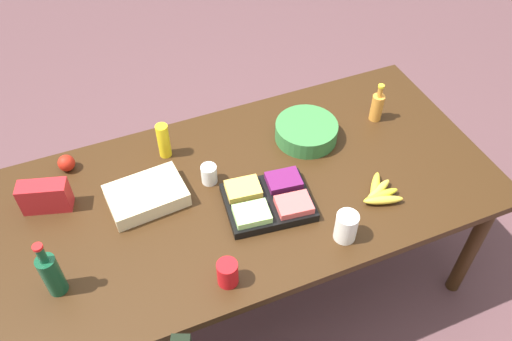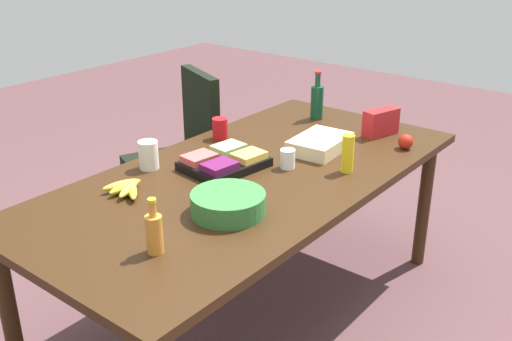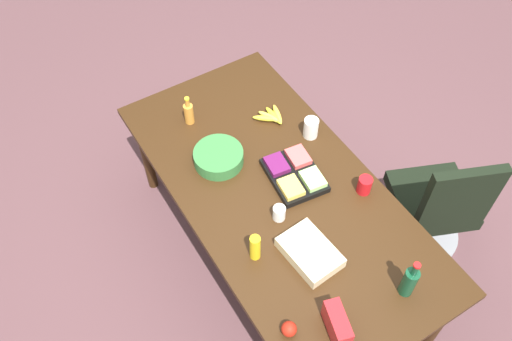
# 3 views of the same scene
# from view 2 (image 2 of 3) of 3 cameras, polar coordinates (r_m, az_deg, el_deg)

# --- Properties ---
(ground_plane) EXTENTS (10.00, 10.00, 0.00)m
(ground_plane) POSITION_cam_2_polar(r_m,az_deg,el_deg) (3.11, -0.55, -13.58)
(ground_plane) COLOR brown
(conference_table) EXTENTS (2.17, 1.07, 0.78)m
(conference_table) POSITION_cam_2_polar(r_m,az_deg,el_deg) (2.74, -0.61, -1.62)
(conference_table) COLOR #341F0E
(conference_table) RESTS_ON ground
(office_chair) EXTENTS (0.63, 0.63, 1.01)m
(office_chair) POSITION_cam_2_polar(r_m,az_deg,el_deg) (3.74, -7.36, -0.26)
(office_chair) COLOR gray
(office_chair) RESTS_ON ground
(apple_red) EXTENTS (0.10, 0.10, 0.08)m
(apple_red) POSITION_cam_2_polar(r_m,az_deg,el_deg) (3.07, 14.08, 2.69)
(apple_red) COLOR #AF1F11
(apple_red) RESTS_ON conference_table
(paper_cup) EXTENTS (0.08, 0.08, 0.09)m
(paper_cup) POSITION_cam_2_polar(r_m,az_deg,el_deg) (2.75, 3.03, 1.12)
(paper_cup) COLOR white
(paper_cup) RESTS_ON conference_table
(wine_bottle) EXTENTS (0.09, 0.09, 0.28)m
(wine_bottle) POSITION_cam_2_polar(r_m,az_deg,el_deg) (3.44, 5.84, 6.63)
(wine_bottle) COLOR #114428
(wine_bottle) RESTS_ON conference_table
(banana_bunch) EXTENTS (0.18, 0.20, 0.04)m
(banana_bunch) POSITION_cam_2_polar(r_m,az_deg,el_deg) (2.57, -12.21, -1.61)
(banana_bunch) COLOR yellow
(banana_bunch) RESTS_ON conference_table
(dressing_bottle) EXTENTS (0.07, 0.07, 0.21)m
(dressing_bottle) POSITION_cam_2_polar(r_m,az_deg,el_deg) (2.08, -9.69, -5.83)
(dressing_bottle) COLOR orange
(dressing_bottle) RESTS_ON conference_table
(fruit_platter) EXTENTS (0.39, 0.32, 0.07)m
(fruit_platter) POSITION_cam_2_polar(r_m,az_deg,el_deg) (2.76, -3.04, 0.85)
(fruit_platter) COLOR black
(fruit_platter) RESTS_ON conference_table
(salad_bowl) EXTENTS (0.33, 0.33, 0.09)m
(salad_bowl) POSITION_cam_2_polar(r_m,az_deg,el_deg) (2.33, -2.67, -3.16)
(salad_bowl) COLOR #337236
(salad_bowl) RESTS_ON conference_table
(red_solo_cup) EXTENTS (0.10, 0.10, 0.11)m
(red_solo_cup) POSITION_cam_2_polar(r_m,az_deg,el_deg) (3.13, -3.46, 4.02)
(red_solo_cup) COLOR red
(red_solo_cup) RESTS_ON conference_table
(mustard_bottle) EXTENTS (0.07, 0.07, 0.18)m
(mustard_bottle) POSITION_cam_2_polar(r_m,az_deg,el_deg) (2.73, 8.74, 1.60)
(mustard_bottle) COLOR yellow
(mustard_bottle) RESTS_ON conference_table
(chip_bag_red) EXTENTS (0.21, 0.13, 0.14)m
(chip_bag_red) POSITION_cam_2_polar(r_m,az_deg,el_deg) (3.24, 11.83, 4.53)
(chip_bag_red) COLOR red
(chip_bag_red) RESTS_ON conference_table
(mayo_jar) EXTENTS (0.10, 0.10, 0.13)m
(mayo_jar) POSITION_cam_2_polar(r_m,az_deg,el_deg) (2.78, -10.22, 1.46)
(mayo_jar) COLOR white
(mayo_jar) RESTS_ON conference_table
(sheet_cake) EXTENTS (0.34, 0.24, 0.07)m
(sheet_cake) POSITION_cam_2_polar(r_m,az_deg,el_deg) (2.98, 6.12, 2.56)
(sheet_cake) COLOR beige
(sheet_cake) RESTS_ON conference_table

